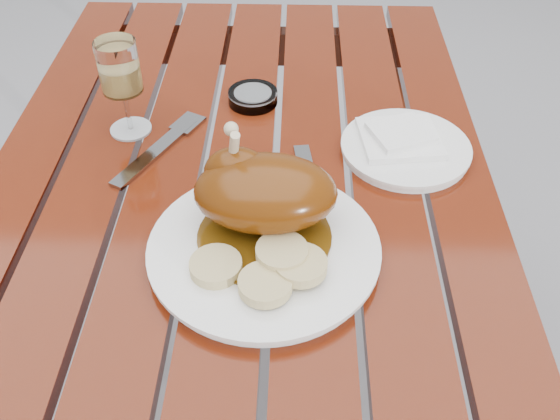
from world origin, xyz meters
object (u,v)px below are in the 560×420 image
Objects in this scene: wine_glass at (123,88)px; side_plate at (405,149)px; dinner_plate at (264,250)px; ashtray at (253,97)px; table at (248,311)px.

wine_glass is 0.78× the size of side_plate.
dinner_plate is 0.38m from ashtray.
wine_glass is 0.47m from side_plate.
side_plate is at bearing -29.16° from ashtray.
side_plate is 2.37× the size of ashtray.
wine_glass reaches higher than ashtray.
table is 7.24× the size of wine_glass.
ashtray is (-0.04, 0.38, 0.00)m from dinner_plate.
dinner_plate reaches higher than side_plate.
wine_glass is 1.85× the size of ashtray.
dinner_plate is (0.05, -0.20, 0.39)m from table.
wine_glass is (-0.24, 0.29, 0.07)m from dinner_plate.
ashtray reaches higher than side_plate.
ashtray is (0.21, 0.09, -0.07)m from wine_glass.
table is 0.47m from side_plate.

